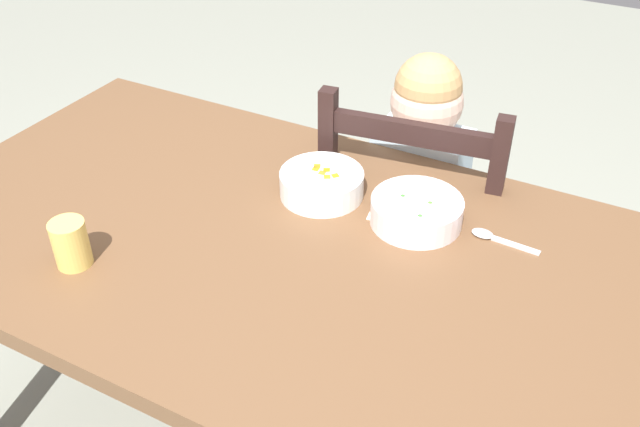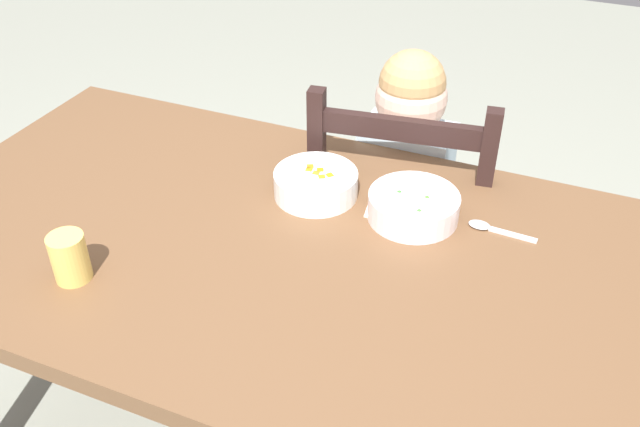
{
  "view_description": "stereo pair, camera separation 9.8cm",
  "coord_description": "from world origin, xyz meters",
  "px_view_note": "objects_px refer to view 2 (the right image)",
  "views": [
    {
      "loc": [
        0.56,
        -0.91,
        1.56
      ],
      "look_at": [
        0.04,
        0.05,
        0.78
      ],
      "focal_mm": 39.18,
      "sensor_mm": 36.0,
      "label": 1
    },
    {
      "loc": [
        0.47,
        -0.95,
        1.56
      ],
      "look_at": [
        0.04,
        0.05,
        0.78
      ],
      "focal_mm": 39.18,
      "sensor_mm": 36.0,
      "label": 2
    }
  ],
  "objects_px": {
    "child_figure": "(402,178)",
    "bowl_of_carrots": "(316,183)",
    "dining_chair": "(400,236)",
    "bowl_of_peas": "(413,206)",
    "dining_table": "(289,280)",
    "spoon": "(489,228)",
    "drinking_cup": "(70,258)"
  },
  "relations": [
    {
      "from": "spoon",
      "to": "dining_table",
      "type": "bearing_deg",
      "value": -150.45
    },
    {
      "from": "child_figure",
      "to": "bowl_of_peas",
      "type": "distance_m",
      "value": 0.34
    },
    {
      "from": "spoon",
      "to": "drinking_cup",
      "type": "xyz_separation_m",
      "value": [
        -0.67,
        -0.44,
        0.04
      ]
    },
    {
      "from": "dining_chair",
      "to": "child_figure",
      "type": "relative_size",
      "value": 0.95
    },
    {
      "from": "child_figure",
      "to": "drinking_cup",
      "type": "xyz_separation_m",
      "value": [
        -0.41,
        -0.71,
        0.15
      ]
    },
    {
      "from": "bowl_of_peas",
      "to": "spoon",
      "type": "bearing_deg",
      "value": 7.44
    },
    {
      "from": "dining_chair",
      "to": "drinking_cup",
      "type": "distance_m",
      "value": 0.89
    },
    {
      "from": "dining_chair",
      "to": "bowl_of_peas",
      "type": "height_order",
      "value": "dining_chair"
    },
    {
      "from": "bowl_of_carrots",
      "to": "dining_table",
      "type": "bearing_deg",
      "value": -84.51
    },
    {
      "from": "bowl_of_carrots",
      "to": "drinking_cup",
      "type": "relative_size",
      "value": 1.93
    },
    {
      "from": "drinking_cup",
      "to": "spoon",
      "type": "bearing_deg",
      "value": 33.27
    },
    {
      "from": "bowl_of_peas",
      "to": "drinking_cup",
      "type": "bearing_deg",
      "value": -140.91
    },
    {
      "from": "dining_chair",
      "to": "child_figure",
      "type": "bearing_deg",
      "value": -137.36
    },
    {
      "from": "bowl_of_peas",
      "to": "spoon",
      "type": "relative_size",
      "value": 1.33
    },
    {
      "from": "dining_chair",
      "to": "bowl_of_peas",
      "type": "relative_size",
      "value": 4.89
    },
    {
      "from": "dining_chair",
      "to": "bowl_of_peas",
      "type": "xyz_separation_m",
      "value": [
        0.1,
        -0.3,
        0.32
      ]
    },
    {
      "from": "bowl_of_carrots",
      "to": "child_figure",
      "type": "bearing_deg",
      "value": 69.96
    },
    {
      "from": "dining_table",
      "to": "spoon",
      "type": "bearing_deg",
      "value": 29.55
    },
    {
      "from": "drinking_cup",
      "to": "bowl_of_peas",
      "type": "bearing_deg",
      "value": 39.09
    },
    {
      "from": "dining_table",
      "to": "dining_chair",
      "type": "bearing_deg",
      "value": 78.56
    },
    {
      "from": "child_figure",
      "to": "bowl_of_carrots",
      "type": "height_order",
      "value": "child_figure"
    },
    {
      "from": "dining_chair",
      "to": "child_figure",
      "type": "distance_m",
      "value": 0.18
    },
    {
      "from": "dining_table",
      "to": "child_figure",
      "type": "bearing_deg",
      "value": 79.21
    },
    {
      "from": "dining_table",
      "to": "spoon",
      "type": "xyz_separation_m",
      "value": [
        0.35,
        0.2,
        0.1
      ]
    },
    {
      "from": "dining_chair",
      "to": "bowl_of_peas",
      "type": "bearing_deg",
      "value": -71.52
    },
    {
      "from": "bowl_of_peas",
      "to": "bowl_of_carrots",
      "type": "distance_m",
      "value": 0.21
    },
    {
      "from": "dining_chair",
      "to": "bowl_of_peas",
      "type": "distance_m",
      "value": 0.45
    },
    {
      "from": "bowl_of_carrots",
      "to": "spoon",
      "type": "xyz_separation_m",
      "value": [
        0.37,
        0.02,
        -0.02
      ]
    },
    {
      "from": "dining_table",
      "to": "bowl_of_peas",
      "type": "distance_m",
      "value": 0.29
    },
    {
      "from": "dining_table",
      "to": "bowl_of_peas",
      "type": "height_order",
      "value": "bowl_of_peas"
    },
    {
      "from": "dining_chair",
      "to": "child_figure",
      "type": "height_order",
      "value": "child_figure"
    },
    {
      "from": "dining_table",
      "to": "bowl_of_carrots",
      "type": "distance_m",
      "value": 0.22
    }
  ]
}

